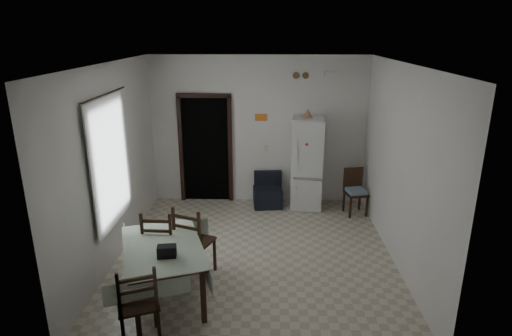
{
  "coord_description": "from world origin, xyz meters",
  "views": [
    {
      "loc": [
        0.19,
        -5.93,
        3.33
      ],
      "look_at": [
        0.0,
        0.5,
        1.25
      ],
      "focal_mm": 30.0,
      "sensor_mm": 36.0,
      "label": 1
    }
  ],
  "objects_px": {
    "fridge": "(307,163)",
    "dining_chair_near_head": "(138,302)",
    "dining_table": "(165,273)",
    "dining_chair_far_right": "(195,240)",
    "corner_chair": "(356,192)",
    "dining_chair_far_left": "(162,243)",
    "navy_seat": "(268,190)"
  },
  "relations": [
    {
      "from": "corner_chair",
      "to": "dining_chair_near_head",
      "type": "xyz_separation_m",
      "value": [
        -3.06,
        -3.58,
        0.07
      ]
    },
    {
      "from": "dining_chair_near_head",
      "to": "dining_chair_far_left",
      "type": "bearing_deg",
      "value": -108.93
    },
    {
      "from": "corner_chair",
      "to": "dining_chair_near_head",
      "type": "height_order",
      "value": "dining_chair_near_head"
    },
    {
      "from": "fridge",
      "to": "corner_chair",
      "type": "distance_m",
      "value": 1.07
    },
    {
      "from": "fridge",
      "to": "dining_chair_near_head",
      "type": "xyz_separation_m",
      "value": [
        -2.16,
        -3.92,
        -0.39
      ]
    },
    {
      "from": "dining_chair_near_head",
      "to": "dining_chair_far_right",
      "type": "bearing_deg",
      "value": -127.17
    },
    {
      "from": "fridge",
      "to": "navy_seat",
      "type": "distance_m",
      "value": 0.94
    },
    {
      "from": "dining_table",
      "to": "dining_chair_far_left",
      "type": "bearing_deg",
      "value": 86.98
    },
    {
      "from": "corner_chair",
      "to": "dining_chair_near_head",
      "type": "bearing_deg",
      "value": -143.38
    },
    {
      "from": "dining_table",
      "to": "dining_chair_far_left",
      "type": "distance_m",
      "value": 0.56
    },
    {
      "from": "dining_chair_far_left",
      "to": "navy_seat",
      "type": "bearing_deg",
      "value": -117.02
    },
    {
      "from": "corner_chair",
      "to": "navy_seat",
      "type": "bearing_deg",
      "value": 155.45
    },
    {
      "from": "corner_chair",
      "to": "dining_chair_near_head",
      "type": "relative_size",
      "value": 0.86
    },
    {
      "from": "fridge",
      "to": "dining_chair_far_left",
      "type": "distance_m",
      "value": 3.43
    },
    {
      "from": "corner_chair",
      "to": "dining_chair_far_left",
      "type": "distance_m",
      "value": 3.85
    },
    {
      "from": "corner_chair",
      "to": "dining_chair_far_left",
      "type": "xyz_separation_m",
      "value": [
        -3.12,
        -2.25,
        0.09
      ]
    },
    {
      "from": "fridge",
      "to": "navy_seat",
      "type": "bearing_deg",
      "value": -173.71
    },
    {
      "from": "dining_chair_far_right",
      "to": "dining_table",
      "type": "bearing_deg",
      "value": 84.34
    },
    {
      "from": "dining_table",
      "to": "dining_chair_far_left",
      "type": "height_order",
      "value": "dining_chair_far_left"
    },
    {
      "from": "dining_chair_near_head",
      "to": "navy_seat",
      "type": "bearing_deg",
      "value": -131.1
    },
    {
      "from": "navy_seat",
      "to": "dining_table",
      "type": "relative_size",
      "value": 0.46
    },
    {
      "from": "dining_chair_near_head",
      "to": "corner_chair",
      "type": "bearing_deg",
      "value": -151.9
    },
    {
      "from": "navy_seat",
      "to": "dining_chair_far_right",
      "type": "distance_m",
      "value": 2.73
    },
    {
      "from": "corner_chair",
      "to": "dining_chair_far_right",
      "type": "relative_size",
      "value": 0.81
    },
    {
      "from": "dining_table",
      "to": "dining_chair_near_head",
      "type": "bearing_deg",
      "value": -116.12
    },
    {
      "from": "dining_table",
      "to": "dining_chair_far_right",
      "type": "height_order",
      "value": "dining_chair_far_right"
    },
    {
      "from": "fridge",
      "to": "dining_chair_near_head",
      "type": "distance_m",
      "value": 4.49
    },
    {
      "from": "navy_seat",
      "to": "corner_chair",
      "type": "height_order",
      "value": "corner_chair"
    },
    {
      "from": "dining_chair_far_left",
      "to": "dining_chair_far_right",
      "type": "distance_m",
      "value": 0.46
    },
    {
      "from": "navy_seat",
      "to": "dining_chair_far_right",
      "type": "xyz_separation_m",
      "value": [
        -1.01,
        -2.53,
        0.21
      ]
    },
    {
      "from": "fridge",
      "to": "dining_table",
      "type": "xyz_separation_m",
      "value": [
        -2.06,
        -3.11,
        -0.51
      ]
    },
    {
      "from": "fridge",
      "to": "dining_table",
      "type": "bearing_deg",
      "value": -117.23
    }
  ]
}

